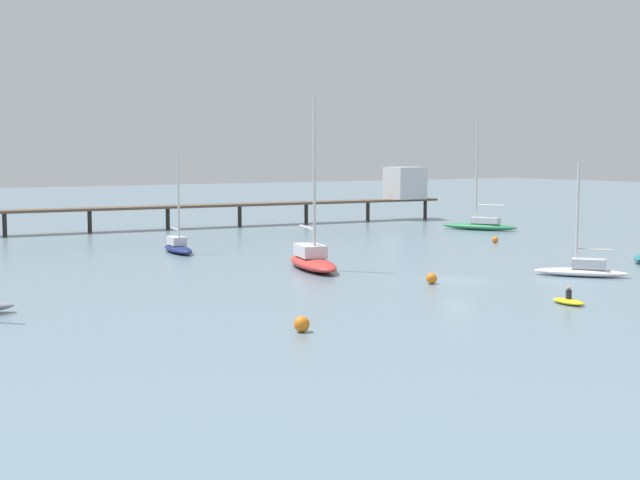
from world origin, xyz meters
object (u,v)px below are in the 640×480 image
at_px(dinghy_yellow, 569,301).
at_px(mooring_buoy_far, 432,278).
at_px(mooring_buoy_inner, 495,240).
at_px(mooring_buoy_mid, 302,324).
at_px(pier, 300,194).
at_px(sailboat_red, 312,259).
at_px(sailboat_green, 480,224).
at_px(sailboat_white, 583,268).
at_px(sailboat_navy, 178,246).

relative_size(dinghy_yellow, mooring_buoy_far, 3.08).
distance_m(mooring_buoy_inner, mooring_buoy_mid, 50.99).
bearing_deg(pier, mooring_buoy_inner, -83.25).
bearing_deg(pier, sailboat_red, -119.91).
bearing_deg(mooring_buoy_far, sailboat_green, 43.55).
height_order(sailboat_green, sailboat_red, sailboat_red).
distance_m(sailboat_red, mooring_buoy_mid, 25.79).
bearing_deg(mooring_buoy_mid, mooring_buoy_inner, 35.65).
height_order(sailboat_red, dinghy_yellow, sailboat_red).
relative_size(pier, sailboat_green, 6.00).
bearing_deg(pier, mooring_buoy_mid, -121.01).
distance_m(mooring_buoy_far, mooring_buoy_inner, 31.45).
height_order(mooring_buoy_far, mooring_buoy_mid, mooring_buoy_mid).
bearing_deg(sailboat_green, pier, 123.81).
bearing_deg(mooring_buoy_inner, mooring_buoy_far, -141.29).
distance_m(dinghy_yellow, mooring_buoy_mid, 18.49).
bearing_deg(sailboat_red, dinghy_yellow, -79.18).
bearing_deg(dinghy_yellow, mooring_buoy_inner, 53.46).
bearing_deg(sailboat_green, mooring_buoy_inner, -126.83).
xyz_separation_m(sailboat_white, dinghy_yellow, (-10.63, -8.36, -0.39)).
xyz_separation_m(pier, mooring_buoy_far, (-20.67, -52.43, -3.54)).
bearing_deg(mooring_buoy_far, sailboat_navy, 103.88).
bearing_deg(sailboat_green, mooring_buoy_far, -136.45).
xyz_separation_m(pier, sailboat_navy, (-27.74, -23.83, -3.29)).
distance_m(sailboat_green, mooring_buoy_far, 47.03).
xyz_separation_m(sailboat_red, mooring_buoy_mid, (-14.06, -21.62, -0.42)).
bearing_deg(sailboat_red, pier, 60.09).
height_order(mooring_buoy_inner, mooring_buoy_mid, mooring_buoy_mid).
xyz_separation_m(sailboat_navy, sailboat_red, (4.23, -17.03, 0.19)).
xyz_separation_m(sailboat_green, mooring_buoy_inner, (-9.54, -12.73, -0.44)).
bearing_deg(mooring_buoy_far, pier, 68.48).
height_order(pier, sailboat_green, sailboat_green).
bearing_deg(mooring_buoy_inner, mooring_buoy_mid, -144.35).
bearing_deg(mooring_buoy_mid, sailboat_red, 56.97).
height_order(sailboat_navy, sailboat_white, sailboat_navy).
relative_size(sailboat_navy, mooring_buoy_mid, 10.64).
distance_m(pier, sailboat_green, 24.31).
bearing_deg(sailboat_white, mooring_buoy_far, 166.13).
bearing_deg(sailboat_red, mooring_buoy_mid, -123.03).
xyz_separation_m(pier, sailboat_red, (-23.50, -40.86, -3.10)).
xyz_separation_m(sailboat_red, mooring_buoy_far, (2.83, -11.57, -0.44)).
height_order(sailboat_navy, mooring_buoy_inner, sailboat_navy).
height_order(sailboat_navy, sailboat_red, sailboat_red).
distance_m(sailboat_navy, dinghy_yellow, 40.89).
bearing_deg(mooring_buoy_far, sailboat_white, -13.87).
relative_size(mooring_buoy_far, mooring_buoy_inner, 1.21).
relative_size(mooring_buoy_far, mooring_buoy_mid, 0.95).
bearing_deg(sailboat_red, mooring_buoy_far, -76.24).
relative_size(pier, mooring_buoy_far, 98.77).
relative_size(pier, dinghy_yellow, 32.07).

